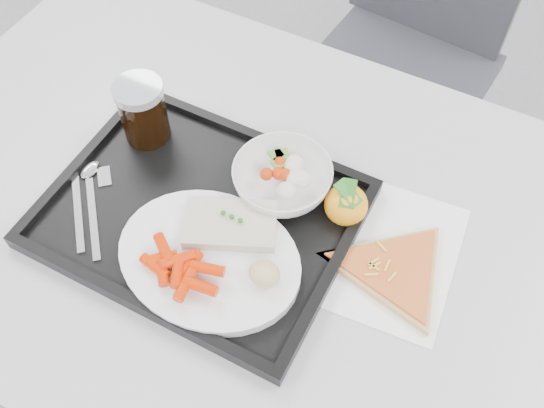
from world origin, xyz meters
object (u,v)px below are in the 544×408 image
Objects in this scene: chair at (412,32)px; pizza_slice at (393,270)px; salad_bowl at (282,179)px; tangerine at (346,205)px; tray at (200,215)px; cola_glass at (143,110)px; table at (242,232)px; dinner_plate at (209,259)px.

chair reaches higher than pizza_slice.
salad_bowl is 0.10m from tangerine.
tray is at bearing -171.14° from pizza_slice.
tangerine is (0.35, 0.01, -0.04)m from cola_glass.
chair is 0.84m from tray.
tangerine is at bearing 1.87° from salad_bowl.
table is 0.13m from salad_bowl.
tray is at bearing -96.05° from chair.
cola_glass is at bearing 143.12° from dinner_plate.
dinner_plate is 0.98× the size of pizza_slice.
tray is 0.09m from dinner_plate.
dinner_plate is 0.22m from tangerine.
pizza_slice is at bearing -14.39° from salad_bowl.
tangerine is (0.19, 0.10, 0.03)m from tray.
tray is at bearing -137.23° from table.
chair is 2.07× the size of tray.
cola_glass is at bearing -178.85° from tangerine.
dinner_plate is 0.17m from salad_bowl.
tray reaches higher than pizza_slice.
table is 0.26m from pizza_slice.
dinner_plate is (0.01, -0.11, 0.09)m from table.
tangerine reaches higher than tray.
table is 0.25m from cola_glass.
table is at bearing 42.77° from tray.
salad_bowl is 0.21m from pizza_slice.
tangerine is (0.11, -0.71, 0.25)m from chair.
salad_bowl is (0.04, 0.06, 0.11)m from table.
pizza_slice reaches higher than table.
chair is at bearing 90.24° from salad_bowl.
tangerine reaches higher than pizza_slice.
chair is at bearing 83.95° from tray.
tray is 0.14m from salad_bowl.
pizza_slice is at bearing -6.19° from cola_glass.
tray is 0.22m from tangerine.
dinner_plate is at bearing -84.03° from table.
tangerine reaches higher than table.
dinner_plate is at bearing -91.93° from chair.
tangerine is at bearing 1.15° from cola_glass.
salad_bowl is (0.00, -0.71, 0.25)m from chair.
tray is 1.63× the size of pizza_slice.
salad_bowl is at bearing 0.85° from cola_glass.
chair is 0.76m from salad_bowl.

